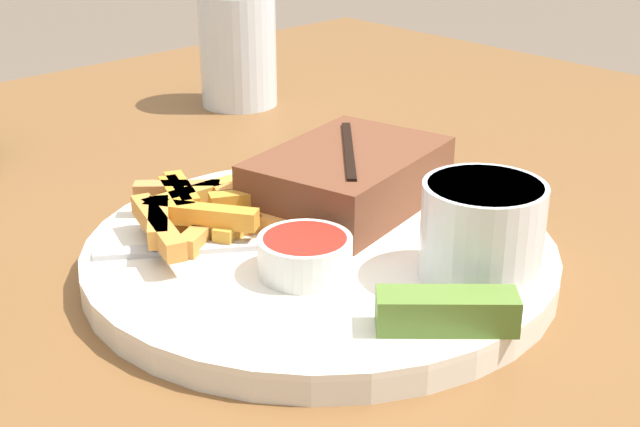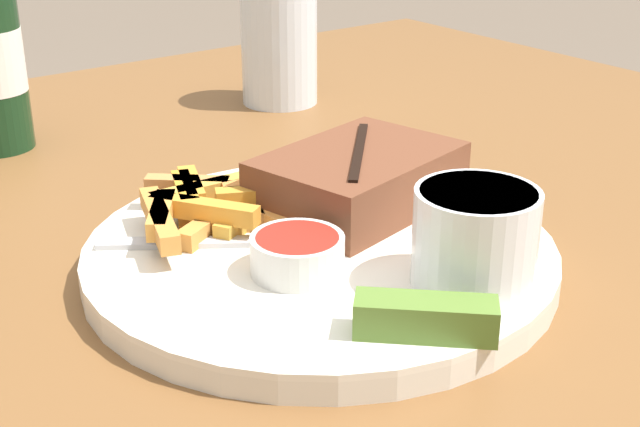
{
  "view_description": "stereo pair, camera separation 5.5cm",
  "coord_description": "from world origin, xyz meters",
  "px_view_note": "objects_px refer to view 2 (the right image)",
  "views": [
    {
      "loc": [
        -0.34,
        -0.36,
        0.98
      ],
      "look_at": [
        0.0,
        0.0,
        0.76
      ],
      "focal_mm": 50.0,
      "sensor_mm": 36.0,
      "label": 1
    },
    {
      "loc": [
        -0.3,
        -0.4,
        0.98
      ],
      "look_at": [
        0.0,
        0.0,
        0.76
      ],
      "focal_mm": 50.0,
      "sensor_mm": 36.0,
      "label": 2
    }
  ],
  "objects_px": {
    "dipping_sauce_cup": "(297,252)",
    "drinking_glass": "(279,48)",
    "fork_utensil": "(196,242)",
    "dinner_plate": "(320,256)",
    "steak_portion": "(358,179)",
    "coleslaw_cup": "(475,233)",
    "pickle_spear": "(426,318)"
  },
  "relations": [
    {
      "from": "drinking_glass",
      "to": "dipping_sauce_cup",
      "type": "bearing_deg",
      "value": -123.35
    },
    {
      "from": "dinner_plate",
      "to": "drinking_glass",
      "type": "relative_size",
      "value": 2.67
    },
    {
      "from": "coleslaw_cup",
      "to": "dipping_sauce_cup",
      "type": "height_order",
      "value": "coleslaw_cup"
    },
    {
      "from": "dipping_sauce_cup",
      "to": "drinking_glass",
      "type": "height_order",
      "value": "drinking_glass"
    },
    {
      "from": "dipping_sauce_cup",
      "to": "fork_utensil",
      "type": "xyz_separation_m",
      "value": [
        -0.03,
        0.07,
        -0.01
      ]
    },
    {
      "from": "steak_portion",
      "to": "pickle_spear",
      "type": "bearing_deg",
      "value": -117.9
    },
    {
      "from": "coleslaw_cup",
      "to": "pickle_spear",
      "type": "distance_m",
      "value": 0.07
    },
    {
      "from": "dinner_plate",
      "to": "steak_portion",
      "type": "bearing_deg",
      "value": 29.36
    },
    {
      "from": "dinner_plate",
      "to": "pickle_spear",
      "type": "bearing_deg",
      "value": -101.15
    },
    {
      "from": "fork_utensil",
      "to": "drinking_glass",
      "type": "relative_size",
      "value": 1.06
    },
    {
      "from": "dipping_sauce_cup",
      "to": "drinking_glass",
      "type": "relative_size",
      "value": 0.5
    },
    {
      "from": "steak_portion",
      "to": "coleslaw_cup",
      "type": "height_order",
      "value": "coleslaw_cup"
    },
    {
      "from": "fork_utensil",
      "to": "drinking_glass",
      "type": "xyz_separation_m",
      "value": [
        0.26,
        0.28,
        0.04
      ]
    },
    {
      "from": "drinking_glass",
      "to": "pickle_spear",
      "type": "bearing_deg",
      "value": -116.15
    },
    {
      "from": "dipping_sauce_cup",
      "to": "fork_utensil",
      "type": "height_order",
      "value": "dipping_sauce_cup"
    },
    {
      "from": "steak_portion",
      "to": "fork_utensil",
      "type": "relative_size",
      "value": 1.29
    },
    {
      "from": "dinner_plate",
      "to": "pickle_spear",
      "type": "relative_size",
      "value": 4.35
    },
    {
      "from": "dinner_plate",
      "to": "fork_utensil",
      "type": "bearing_deg",
      "value": 145.14
    },
    {
      "from": "steak_portion",
      "to": "fork_utensil",
      "type": "xyz_separation_m",
      "value": [
        -0.12,
        0.01,
        -0.02
      ]
    },
    {
      "from": "pickle_spear",
      "to": "drinking_glass",
      "type": "relative_size",
      "value": 0.61
    },
    {
      "from": "coleslaw_cup",
      "to": "steak_portion",
      "type": "bearing_deg",
      "value": 80.59
    },
    {
      "from": "coleslaw_cup",
      "to": "drinking_glass",
      "type": "relative_size",
      "value": 0.64
    },
    {
      "from": "steak_portion",
      "to": "fork_utensil",
      "type": "height_order",
      "value": "steak_portion"
    },
    {
      "from": "dinner_plate",
      "to": "drinking_glass",
      "type": "height_order",
      "value": "drinking_glass"
    },
    {
      "from": "dinner_plate",
      "to": "coleslaw_cup",
      "type": "xyz_separation_m",
      "value": [
        0.04,
        -0.1,
        0.04
      ]
    },
    {
      "from": "dinner_plate",
      "to": "fork_utensil",
      "type": "xyz_separation_m",
      "value": [
        -0.06,
        0.04,
        0.01
      ]
    },
    {
      "from": "pickle_spear",
      "to": "fork_utensil",
      "type": "height_order",
      "value": "pickle_spear"
    },
    {
      "from": "coleslaw_cup",
      "to": "dipping_sauce_cup",
      "type": "bearing_deg",
      "value": 134.34
    },
    {
      "from": "coleslaw_cup",
      "to": "dipping_sauce_cup",
      "type": "xyz_separation_m",
      "value": [
        -0.07,
        0.07,
        -0.02
      ]
    },
    {
      "from": "steak_portion",
      "to": "coleslaw_cup",
      "type": "relative_size",
      "value": 2.15
    },
    {
      "from": "steak_portion",
      "to": "fork_utensil",
      "type": "distance_m",
      "value": 0.12
    },
    {
      "from": "steak_portion",
      "to": "dipping_sauce_cup",
      "type": "relative_size",
      "value": 2.73
    }
  ]
}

